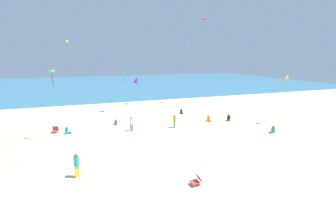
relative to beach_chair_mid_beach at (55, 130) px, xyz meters
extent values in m
plane|color=beige|center=(10.15, -0.94, -0.25)|extent=(120.00, 120.00, 0.00)
cube|color=teal|center=(10.15, 43.79, -0.23)|extent=(120.00, 60.00, 0.05)
cube|color=#D13D3D|center=(-0.03, -0.13, -0.10)|extent=(0.67, 0.65, 0.03)
cube|color=#D13D3D|center=(0.04, 0.15, 0.12)|extent=(0.59, 0.31, 0.46)
cylinder|color=#B7B7BC|center=(0.20, -0.35, -0.18)|extent=(0.02, 0.02, 0.15)
cylinder|color=#B7B7BC|center=(-0.34, -0.21, -0.18)|extent=(0.02, 0.02, 0.15)
cube|color=#D13D3D|center=(9.18, -13.28, -0.06)|extent=(0.55, 0.53, 0.03)
cube|color=#D13D3D|center=(9.46, -13.26, 0.15)|extent=(0.28, 0.52, 0.43)
cylinder|color=#B7B7BC|center=(9.04, -13.54, -0.15)|extent=(0.02, 0.02, 0.20)
cylinder|color=#B7B7BC|center=(9.01, -13.04, -0.15)|extent=(0.02, 0.02, 0.20)
cylinder|color=purple|center=(6.09, 0.58, -0.01)|extent=(0.44, 0.44, 0.49)
sphere|color=#A87A5B|center=(6.09, 0.58, 0.33)|extent=(0.20, 0.20, 0.20)
cube|color=white|center=(5.92, 0.68, -0.18)|extent=(0.44, 0.40, 0.14)
cylinder|color=orange|center=(16.72, -1.36, 0.03)|extent=(0.44, 0.44, 0.57)
sphere|color=tan|center=(16.72, -1.36, 0.42)|extent=(0.23, 0.23, 0.23)
cube|color=orange|center=(16.77, -1.59, -0.17)|extent=(0.37, 0.47, 0.17)
cylinder|color=green|center=(12.03, -2.39, 0.10)|extent=(0.12, 0.12, 0.70)
cylinder|color=green|center=(11.92, -2.50, 0.10)|extent=(0.12, 0.12, 0.70)
cylinder|color=orange|center=(11.98, -2.44, 0.71)|extent=(0.39, 0.39, 0.52)
sphere|color=#846047|center=(11.98, -2.44, 1.05)|extent=(0.19, 0.19, 0.19)
cylinder|color=#D8599E|center=(7.47, -2.14, 0.12)|extent=(0.13, 0.13, 0.74)
cylinder|color=#D8599E|center=(7.31, -2.08, 0.12)|extent=(0.13, 0.13, 0.74)
cylinder|color=white|center=(7.39, -2.11, 0.77)|extent=(0.38, 0.38, 0.56)
sphere|color=#846047|center=(7.39, -2.11, 1.14)|extent=(0.20, 0.20, 0.20)
cylinder|color=#19ADB2|center=(1.17, -0.90, 0.00)|extent=(0.34, 0.34, 0.52)
sphere|color=brown|center=(1.17, -0.90, 0.35)|extent=(0.21, 0.21, 0.21)
cube|color=blue|center=(1.38, -0.89, -0.18)|extent=(0.38, 0.27, 0.15)
cylinder|color=yellow|center=(2.52, -10.13, 0.14)|extent=(0.14, 0.14, 0.78)
cylinder|color=yellow|center=(2.66, -10.02, 0.14)|extent=(0.14, 0.14, 0.78)
cylinder|color=#19ADB2|center=(2.59, -10.08, 0.82)|extent=(0.44, 0.44, 0.59)
sphere|color=#846047|center=(2.59, -10.08, 1.22)|extent=(0.22, 0.22, 0.22)
cylinder|color=green|center=(20.72, -7.29, 0.02)|extent=(0.41, 0.41, 0.55)
sphere|color=#846047|center=(20.72, -7.29, 0.40)|extent=(0.22, 0.22, 0.22)
cube|color=#19ADB2|center=(20.51, -7.32, -0.17)|extent=(0.44, 0.33, 0.16)
cylinder|color=black|center=(19.13, -1.93, 0.04)|extent=(0.53, 0.53, 0.58)
sphere|color=brown|center=(19.13, -1.93, 0.43)|extent=(0.23, 0.23, 0.23)
cube|color=red|center=(19.00, -2.12, -0.17)|extent=(0.49, 0.51, 0.17)
cylinder|color=black|center=(15.01, 3.02, 0.00)|extent=(0.43, 0.43, 0.50)
sphere|color=brown|center=(15.01, 3.02, 0.33)|extent=(0.20, 0.20, 0.20)
cube|color=purple|center=(15.08, 2.84, -0.18)|extent=(0.37, 0.43, 0.14)
pyramid|color=blue|center=(21.77, 18.10, 10.46)|extent=(0.58, 0.68, 0.31)
cylinder|color=pink|center=(21.79, 18.10, 9.55)|extent=(0.18, 0.07, 1.03)
pyramid|color=red|center=(20.95, 8.33, 13.16)|extent=(0.83, 0.86, 0.40)
cylinder|color=#1EADAD|center=(20.92, 8.30, 12.42)|extent=(0.08, 0.07, 0.58)
pyramid|color=#1EADAD|center=(9.00, 14.92, 4.46)|extent=(0.88, 0.75, 0.49)
cylinder|color=black|center=(8.99, 14.86, 3.55)|extent=(0.05, 0.14, 0.79)
cone|color=purple|center=(10.61, 11.14, 3.75)|extent=(1.14, 1.33, 1.20)
cylinder|color=#1EADAD|center=(10.61, 11.14, 2.80)|extent=(0.07, 0.12, 1.10)
pyramid|color=green|center=(0.81, -3.95, 6.17)|extent=(0.52, 0.46, 0.24)
cylinder|color=black|center=(0.80, -3.93, 5.35)|extent=(0.07, 0.15, 1.03)
cone|color=orange|center=(24.15, -5.15, 5.14)|extent=(0.69, 0.55, 0.65)
cylinder|color=orange|center=(24.15, -5.15, 4.57)|extent=(0.10, 0.05, 0.73)
cone|color=yellow|center=(0.71, 13.05, 9.68)|extent=(0.60, 0.67, 0.60)
cylinder|color=blue|center=(0.71, 13.05, 9.09)|extent=(0.07, 0.11, 0.78)
camera|label=1|loc=(3.78, -24.17, 7.12)|focal=23.94mm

